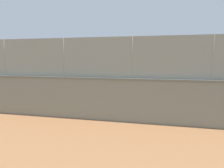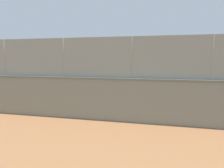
{
  "view_description": "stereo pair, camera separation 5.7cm",
  "coord_description": "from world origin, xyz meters",
  "px_view_note": "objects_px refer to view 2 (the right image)",
  "views": [
    {
      "loc": [
        -5.51,
        19.54,
        2.64
      ],
      "look_at": [
        -2.22,
        6.83,
        1.11
      ],
      "focal_mm": 35.7,
      "sensor_mm": 36.0,
      "label": 1
    },
    {
      "loc": [
        -5.57,
        19.52,
        2.64
      ],
      "look_at": [
        -2.22,
        6.83,
        1.11
      ],
      "focal_mm": 35.7,
      "sensor_mm": 36.0,
      "label": 2
    }
  ],
  "objects_px": {
    "player_near_wall_returning": "(156,86)",
    "player_baseline_waiting": "(118,88)",
    "sports_ball": "(137,76)",
    "player_crossing_court": "(93,78)"
  },
  "relations": [
    {
      "from": "sports_ball",
      "to": "player_baseline_waiting",
      "type": "bearing_deg",
      "value": 37.02
    },
    {
      "from": "player_baseline_waiting",
      "to": "sports_ball",
      "type": "bearing_deg",
      "value": -142.98
    },
    {
      "from": "player_crossing_court",
      "to": "player_near_wall_returning",
      "type": "bearing_deg",
      "value": 140.65
    },
    {
      "from": "player_near_wall_returning",
      "to": "player_baseline_waiting",
      "type": "relative_size",
      "value": 0.92
    },
    {
      "from": "player_baseline_waiting",
      "to": "sports_ball",
      "type": "distance_m",
      "value": 1.33
    },
    {
      "from": "player_near_wall_returning",
      "to": "player_crossing_court",
      "type": "bearing_deg",
      "value": -39.35
    },
    {
      "from": "player_near_wall_returning",
      "to": "player_baseline_waiting",
      "type": "bearing_deg",
      "value": 44.58
    },
    {
      "from": "player_near_wall_returning",
      "to": "player_baseline_waiting",
      "type": "distance_m",
      "value": 2.75
    },
    {
      "from": "player_near_wall_returning",
      "to": "player_crossing_court",
      "type": "xyz_separation_m",
      "value": [
        5.82,
        -4.77,
        -0.01
      ]
    },
    {
      "from": "sports_ball",
      "to": "player_crossing_court",
      "type": "bearing_deg",
      "value": -51.27
    }
  ]
}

